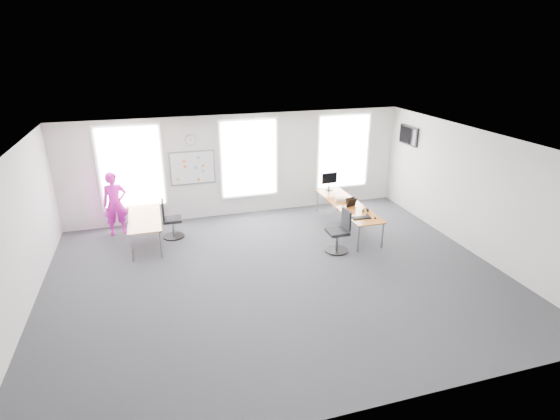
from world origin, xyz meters
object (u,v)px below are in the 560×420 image
object	(u,v)px
chair_left	(170,221)
headphones	(365,210)
person	(115,204)
keyboard	(362,218)
desk_left	(145,220)
monitor	(329,180)
chair_right	(340,233)
desk_right	(347,206)

from	to	relation	value
chair_left	headphones	world-z (taller)	chair_left
person	keyboard	xyz separation A→B (m)	(6.03, -2.48, -0.14)
chair_left	keyboard	size ratio (longest dim) A/B	2.16
keyboard	chair_left	bearing A→B (deg)	168.27
desk_left	monitor	distance (m)	5.41
chair_left	headphones	bearing A→B (deg)	-104.64
keyboard	monitor	size ratio (longest dim) A/B	0.89
chair_right	chair_left	world-z (taller)	chair_right
chair_right	monitor	size ratio (longest dim) A/B	1.97
monitor	chair_right	bearing A→B (deg)	-110.95
headphones	keyboard	bearing A→B (deg)	-126.72
desk_left	chair_left	xyz separation A→B (m)	(0.63, 0.21, -0.20)
keyboard	monitor	xyz separation A→B (m)	(0.06, 2.29, 0.32)
desk_left	chair_left	size ratio (longest dim) A/B	1.89
keyboard	person	bearing A→B (deg)	167.16
chair_right	monitor	xyz separation A→B (m)	(0.74, 2.50, 0.57)
chair_left	keyboard	world-z (taller)	chair_left
chair_right	keyboard	world-z (taller)	chair_right
headphones	chair_left	bearing A→B (deg)	164.90
chair_right	monitor	distance (m)	2.67
desk_left	chair_right	distance (m)	4.96
desk_right	chair_left	world-z (taller)	chair_left
desk_right	chair_left	bearing A→B (deg)	170.60
desk_right	headphones	size ratio (longest dim) A/B	17.87
desk_right	keyboard	bearing A→B (deg)	-94.59
desk_left	monitor	xyz separation A→B (m)	(5.35, 0.68, 0.38)
desk_right	headphones	distance (m)	0.70
chair_right	monitor	world-z (taller)	monitor
desk_left	chair_right	bearing A→B (deg)	-21.52
chair_left	person	distance (m)	1.56
desk_right	person	world-z (taller)	person
desk_left	chair_left	world-z (taller)	chair_left
chair_right	headphones	bearing A→B (deg)	120.27
chair_right	headphones	world-z (taller)	chair_right
chair_left	headphones	distance (m)	5.17
chair_right	headphones	size ratio (longest dim) A/B	6.56
desk_right	headphones	bearing A→B (deg)	-73.35
person	monitor	xyz separation A→B (m)	(6.08, -0.19, 0.18)
desk_right	desk_left	bearing A→B (deg)	173.83
desk_right	monitor	bearing A→B (deg)	91.23
chair_left	headphones	xyz separation A→B (m)	(4.95, -1.45, 0.30)
person	chair_right	bearing A→B (deg)	-36.53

